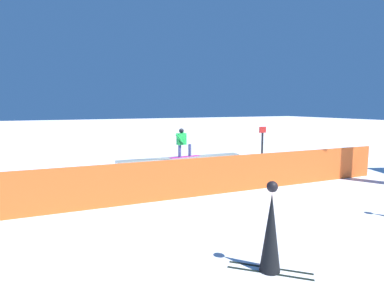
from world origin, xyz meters
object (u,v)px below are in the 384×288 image
object	(u,v)px
grind_box	(181,165)
trail_marker	(262,145)
snowboarder	(182,142)
background_skier_left	(271,230)

from	to	relation	value
grind_box	trail_marker	size ratio (longest dim) A/B	3.01
grind_box	trail_marker	distance (m)	4.29
snowboarder	trail_marker	bearing A→B (deg)	173.94
grind_box	background_skier_left	distance (m)	8.93
background_skier_left	grind_box	bearing A→B (deg)	-102.33
snowboarder	background_skier_left	world-z (taller)	snowboarder
grind_box	snowboarder	bearing A→B (deg)	161.23
background_skier_left	trail_marker	distance (m)	10.27
grind_box	snowboarder	distance (m)	1.06
background_skier_left	trail_marker	xyz separation A→B (m)	(-6.10, -8.25, 0.29)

